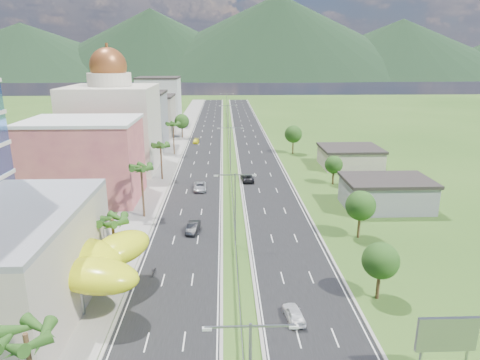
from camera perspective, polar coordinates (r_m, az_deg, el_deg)
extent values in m
plane|color=#2D5119|center=(55.14, -0.33, -13.05)|extent=(500.00, 500.00, 0.00)
cube|color=black|center=(140.74, -4.61, 5.27)|extent=(11.00, 260.00, 0.04)
cube|color=black|center=(140.91, 1.52, 5.33)|extent=(11.00, 260.00, 0.04)
cube|color=gray|center=(141.46, -8.47, 5.22)|extent=(7.00, 260.00, 0.12)
cube|color=gray|center=(122.88, -1.44, 3.97)|extent=(0.08, 216.00, 0.28)
cube|color=gray|center=(223.59, -1.82, 9.55)|extent=(0.10, 0.12, 0.70)
cube|color=gray|center=(28.20, -1.68, -19.00)|extent=(2.88, 0.12, 0.12)
cube|color=gray|center=(28.35, 4.48, -18.83)|extent=(2.88, 0.12, 0.12)
cube|color=silver|center=(28.28, -4.43, -19.18)|extent=(0.60, 0.25, 0.18)
cube|color=silver|center=(28.57, 7.17, -18.85)|extent=(0.60, 0.25, 0.18)
cylinder|color=gray|center=(61.90, -0.64, -4.03)|extent=(0.20, 0.20, 11.00)
cube|color=gray|center=(60.24, -2.03, 0.68)|extent=(2.88, 0.12, 0.12)
cube|color=gray|center=(60.31, 0.71, 0.71)|extent=(2.88, 0.12, 0.12)
cube|color=silver|center=(60.27, -3.24, 0.58)|extent=(0.60, 0.25, 0.18)
cube|color=silver|center=(60.41, 1.92, 0.63)|extent=(0.60, 0.25, 0.18)
cylinder|color=gray|center=(100.35, -1.28, 3.98)|extent=(0.20, 0.20, 11.00)
cube|color=gray|center=(99.33, -2.13, 6.95)|extent=(2.88, 0.12, 0.12)
cube|color=gray|center=(99.37, -0.46, 6.97)|extent=(2.88, 0.12, 0.12)
cube|color=silver|center=(99.35, -2.88, 6.89)|extent=(0.60, 0.25, 0.18)
cube|color=silver|center=(99.44, 0.28, 6.92)|extent=(0.60, 0.25, 0.18)
cylinder|color=gray|center=(144.61, -1.58, 7.82)|extent=(0.20, 0.20, 11.00)
cube|color=gray|center=(143.91, -2.18, 9.90)|extent=(2.88, 0.12, 0.12)
cube|color=gray|center=(143.94, -1.02, 9.91)|extent=(2.88, 0.12, 0.12)
cube|color=silver|center=(143.92, -2.70, 9.86)|extent=(0.60, 0.25, 0.18)
cube|color=silver|center=(143.98, -0.50, 9.88)|extent=(0.60, 0.25, 0.18)
cylinder|color=gray|center=(189.22, -1.75, 9.86)|extent=(0.20, 0.20, 11.00)
cube|color=gray|center=(188.68, -2.21, 11.46)|extent=(2.88, 0.12, 0.12)
cube|color=gray|center=(188.71, -1.32, 11.46)|extent=(2.88, 0.12, 0.12)
cube|color=silver|center=(188.70, -2.61, 11.42)|extent=(0.60, 0.25, 0.18)
cube|color=silver|center=(188.74, -0.92, 11.44)|extent=(0.60, 0.25, 0.18)
cylinder|color=gray|center=(57.01, -25.68, -11.50)|extent=(0.50, 0.50, 4.00)
cylinder|color=gray|center=(50.50, -20.38, -14.57)|extent=(0.50, 0.50, 4.00)
cylinder|color=gray|center=(49.53, -26.04, -15.93)|extent=(0.50, 0.50, 4.00)
cylinder|color=gray|center=(54.10, -16.71, -12.02)|extent=(0.50, 0.50, 4.00)
cube|color=#B74B5C|center=(86.50, -19.97, 2.31)|extent=(20.00, 15.00, 15.00)
cube|color=beige|center=(107.69, -16.51, 6.60)|extent=(20.00, 20.00, 20.00)
cylinder|color=beige|center=(106.47, -17.02, 12.70)|extent=(10.00, 10.00, 3.00)
sphere|color=brown|center=(106.35, -17.16, 14.31)|extent=(8.40, 8.40, 8.40)
cube|color=gray|center=(131.88, -13.43, 7.65)|extent=(16.00, 15.00, 16.00)
cube|color=#B2A592|center=(153.52, -11.86, 8.36)|extent=(16.00, 15.00, 13.00)
cube|color=silver|center=(175.78, -10.69, 10.23)|extent=(16.00, 15.00, 18.00)
cube|color=#D85919|center=(41.84, 25.89, -18.03)|extent=(5.20, 0.35, 3.20)
cube|color=gray|center=(82.50, 18.90, -1.86)|extent=(15.00, 10.00, 5.00)
cube|color=#B2A592|center=(110.55, 14.45, 2.87)|extent=(14.00, 12.00, 4.40)
cylinder|color=#47301C|center=(56.92, -16.38, -8.55)|extent=(0.36, 0.36, 7.50)
cylinder|color=#47301C|center=(74.86, -12.85, -1.60)|extent=(0.36, 0.36, 9.00)
cylinder|color=#47301C|center=(96.82, -10.44, 2.33)|extent=(0.36, 0.36, 8.00)
cylinder|color=#47301C|center=(120.96, -8.83, 5.40)|extent=(0.36, 0.36, 8.80)
cylinder|color=#47301C|center=(145.76, -7.72, 6.54)|extent=(0.40, 0.40, 4.90)
sphere|color=#285119|center=(145.26, -7.77, 7.76)|extent=(4.90, 4.90, 4.90)
cylinder|color=#47301C|center=(52.74, 17.98, -12.79)|extent=(0.40, 0.40, 4.20)
sphere|color=#285119|center=(51.52, 18.24, -10.16)|extent=(4.20, 4.20, 4.20)
cylinder|color=#47301C|center=(68.10, 15.59, -5.62)|extent=(0.40, 0.40, 4.55)
sphere|color=#285119|center=(67.09, 15.78, -3.30)|extent=(4.55, 4.55, 4.55)
cylinder|color=#47301C|center=(94.50, 12.31, 0.57)|extent=(0.40, 0.40, 3.85)
sphere|color=#285119|center=(93.87, 12.40, 2.02)|extent=(3.85, 3.85, 3.85)
cylinder|color=#47301C|center=(122.11, 7.07, 4.64)|extent=(0.40, 0.40, 4.90)
sphere|color=#285119|center=(121.51, 7.13, 6.10)|extent=(4.90, 4.90, 4.90)
imported|color=black|center=(68.46, -6.29, -6.29)|extent=(2.24, 4.86, 1.54)
imported|color=#A4A7AC|center=(88.86, -5.38, -0.88)|extent=(2.82, 5.65, 1.54)
imported|color=yellow|center=(136.68, -5.87, 5.18)|extent=(1.92, 4.44, 1.27)
imported|color=white|center=(47.76, 7.19, -17.24)|extent=(2.24, 4.45, 1.46)
imported|color=black|center=(94.75, 0.95, 0.30)|extent=(3.03, 5.74, 1.54)
imported|color=black|center=(56.85, -11.38, -11.69)|extent=(0.67, 1.94, 1.23)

